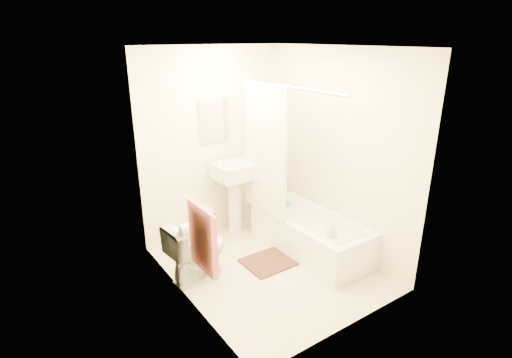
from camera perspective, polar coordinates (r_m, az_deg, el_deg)
floor at (r=4.68m, az=1.78°, el=-12.48°), size 2.40×2.40×0.00m
ceiling at (r=3.95m, az=2.16°, el=18.38°), size 2.40×2.40×0.00m
wall_back at (r=5.14m, az=-6.04°, el=5.07°), size 2.00×0.02×2.40m
wall_left at (r=3.69m, az=-10.67°, el=-1.15°), size 0.02×2.40×2.40m
wall_right at (r=4.80m, az=11.64°, el=3.71°), size 0.02×2.40×2.40m
mirror at (r=5.05m, az=-6.05°, el=8.32°), size 0.40×0.03×0.55m
curtain_rod at (r=4.25m, az=4.61°, el=13.02°), size 0.03×1.70×0.03m
shower_curtain at (r=4.71m, az=1.29°, el=4.07°), size 0.04×0.80×1.55m
towel_bar at (r=3.53m, az=-8.29°, el=-3.74°), size 0.02×0.60×0.02m
towel at (r=3.68m, az=-7.62°, el=-8.21°), size 0.06×0.45×0.66m
toilet_paper at (r=4.02m, az=-10.01°, el=-7.11°), size 0.11×0.12×0.12m
toilet at (r=4.38m, az=-8.44°, el=-10.12°), size 0.70×0.44×0.65m
sink at (r=5.21m, az=-2.95°, el=-2.33°), size 0.55×0.44×1.07m
bathtub at (r=4.96m, az=7.72°, el=-7.71°), size 0.68×1.56×0.44m
bath_mat at (r=4.77m, az=2.21°, el=-11.60°), size 0.65×0.49×0.02m
soap_bottle at (r=4.40m, az=10.76°, el=-7.17°), size 0.11×0.11×0.18m
scrub_brush at (r=5.21m, az=4.22°, el=-3.30°), size 0.10×0.22×0.04m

